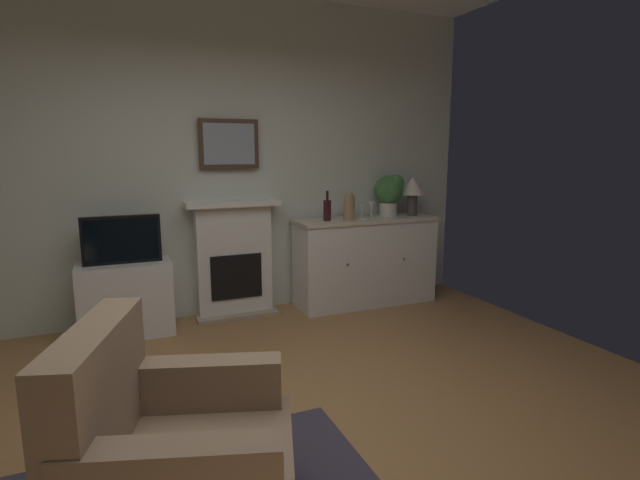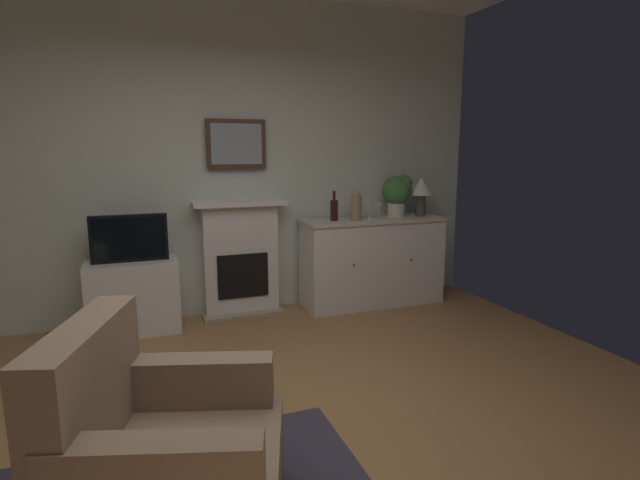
# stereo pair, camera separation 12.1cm
# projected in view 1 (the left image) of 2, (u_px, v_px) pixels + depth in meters

# --- Properties ---
(ground_plane) EXTENTS (5.37, 4.94, 0.10)m
(ground_plane) POSITION_uv_depth(u_px,v_px,m) (304.00, 459.00, 2.60)
(ground_plane) COLOR #9E7042
(ground_plane) RESTS_ON ground
(wall_rear) EXTENTS (5.37, 0.06, 2.96)m
(wall_rear) POSITION_uv_depth(u_px,v_px,m) (208.00, 159.00, 4.54)
(wall_rear) COLOR silver
(wall_rear) RESTS_ON ground_plane
(fireplace_unit) EXTENTS (0.87, 0.30, 1.10)m
(fireplace_unit) POSITION_uv_depth(u_px,v_px,m) (234.00, 258.00, 4.66)
(fireplace_unit) COLOR white
(fireplace_unit) RESTS_ON ground_plane
(framed_picture) EXTENTS (0.55, 0.04, 0.45)m
(framed_picture) POSITION_uv_depth(u_px,v_px,m) (229.00, 144.00, 4.51)
(framed_picture) COLOR #473323
(sideboard_cabinet) EXTENTS (1.46, 0.49, 0.88)m
(sideboard_cabinet) POSITION_uv_depth(u_px,v_px,m) (365.00, 261.00, 5.02)
(sideboard_cabinet) COLOR white
(sideboard_cabinet) RESTS_ON ground_plane
(table_lamp) EXTENTS (0.26, 0.26, 0.40)m
(table_lamp) POSITION_uv_depth(u_px,v_px,m) (413.00, 189.00, 5.10)
(table_lamp) COLOR #4C4742
(table_lamp) RESTS_ON sideboard_cabinet
(wine_bottle) EXTENTS (0.08, 0.08, 0.29)m
(wine_bottle) POSITION_uv_depth(u_px,v_px,m) (327.00, 210.00, 4.75)
(wine_bottle) COLOR #331419
(wine_bottle) RESTS_ON sideboard_cabinet
(wine_glass_left) EXTENTS (0.07, 0.07, 0.16)m
(wine_glass_left) POSITION_uv_depth(u_px,v_px,m) (362.00, 207.00, 4.85)
(wine_glass_left) COLOR silver
(wine_glass_left) RESTS_ON sideboard_cabinet
(wine_glass_center) EXTENTS (0.07, 0.07, 0.16)m
(wine_glass_center) POSITION_uv_depth(u_px,v_px,m) (372.00, 206.00, 4.90)
(wine_glass_center) COLOR silver
(wine_glass_center) RESTS_ON sideboard_cabinet
(vase_decorative) EXTENTS (0.11, 0.11, 0.28)m
(vase_decorative) POSITION_uv_depth(u_px,v_px,m) (349.00, 206.00, 4.79)
(vase_decorative) COLOR #9E7F5B
(vase_decorative) RESTS_ON sideboard_cabinet
(tv_cabinet) EXTENTS (0.75, 0.42, 0.63)m
(tv_cabinet) POSITION_uv_depth(u_px,v_px,m) (126.00, 299.00, 4.18)
(tv_cabinet) COLOR white
(tv_cabinet) RESTS_ON ground_plane
(tv_set) EXTENTS (0.62, 0.07, 0.40)m
(tv_set) POSITION_uv_depth(u_px,v_px,m) (122.00, 240.00, 4.07)
(tv_set) COLOR black
(tv_set) RESTS_ON tv_cabinet
(potted_plant_small) EXTENTS (0.30, 0.30, 0.43)m
(potted_plant_small) POSITION_uv_depth(u_px,v_px,m) (390.00, 191.00, 5.05)
(potted_plant_small) COLOR beige
(potted_plant_small) RESTS_ON sideboard_cabinet
(armchair) EXTENTS (1.00, 0.97, 0.92)m
(armchair) POSITION_uv_depth(u_px,v_px,m) (173.00, 457.00, 1.91)
(armchair) COLOR #8C7259
(armchair) RESTS_ON ground_plane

